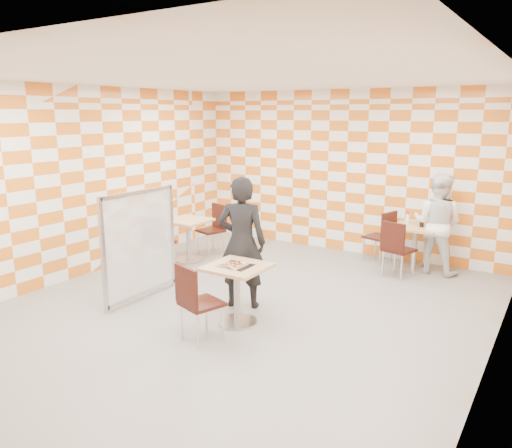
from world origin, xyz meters
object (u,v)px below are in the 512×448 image
Objects in this scene: main_table at (237,284)px; chair_second_side at (383,233)px; soda_bottle at (422,221)px; sport_bottle at (408,218)px; empty_table at (188,233)px; chair_main_front at (195,298)px; man_dark at (242,243)px; chair_second_front at (396,245)px; chair_empty_near at (157,239)px; chair_empty_far at (215,225)px; man_white at (437,223)px; second_table at (415,240)px; partition at (140,245)px.

main_table is 3.54m from chair_second_side.
sport_bottle is at bearing 153.88° from soda_bottle.
soda_bottle reaches higher than sport_bottle.
sport_bottle is (3.35, 1.74, 0.33)m from empty_table.
man_dark is (-0.18, 1.22, 0.34)m from chair_main_front.
chair_empty_near is at bearing -153.26° from chair_second_front.
chair_second_side is 4.62× the size of sport_bottle.
chair_second_side is at bearing 79.38° from chair_main_front.
chair_empty_far is (-2.06, 3.11, 0.00)m from chair_main_front.
soda_bottle is at bearing 23.95° from empty_table.
man_white is at bearing -145.25° from man_dark.
second_table is at bearing 69.53° from main_table.
man_white is (3.85, 1.66, 0.31)m from empty_table.
chair_main_front reaches higher than empty_table.
man_dark is at bearing 98.33° from chair_main_front.
partition is at bearing 53.11° from man_white.
chair_empty_far is at bearing 123.49° from chair_main_front.
soda_bottle is at bearing 68.12° from main_table.
chair_main_front is (-0.09, -0.71, 0.04)m from main_table.
sport_bottle is at bearing 72.81° from main_table.
second_table is at bearing 24.60° from empty_table.
man_dark is at bearing -45.20° from chair_empty_far.
main_table is 0.81× the size of chair_second_front.
chair_main_front and chair_empty_near have the same top height.
chair_empty_far reaches higher than second_table.
partition is 0.87× the size of man_dark.
chair_empty_far is (-3.41, -0.98, 0.04)m from second_table.
chair_empty_near is 0.60× the size of partition.
chair_empty_near reaches higher than second_table.
man_white is at bearing 67.95° from chair_main_front.
chair_main_front and chair_second_side have the same top height.
chair_second_side is (-0.44, 0.71, 0.00)m from chair_second_front.
partition is at bearing -179.31° from main_table.
soda_bottle reaches higher than chair_second_front.
chair_main_front is 1.69m from partition.
empty_table is 0.42× the size of man_dark.
soda_bottle is (3.51, 0.98, 0.31)m from chair_empty_far.
chair_second_front is at bearing 6.38° from chair_empty_far.
chair_second_front is (3.39, 1.00, 0.04)m from empty_table.
chair_main_front is 0.60× the size of partition.
chair_empty_near reaches higher than empty_table.
main_table is at bearing -112.21° from chair_second_front.
sport_bottle is 0.30m from soda_bottle.
man_dark reaches higher than partition.
partition is at bearing -56.77° from chair_empty_near.
chair_second_side is at bearing 30.00° from empty_table.
soda_bottle is at bearing 69.61° from chair_second_front.
main_table is 0.48× the size of partition.
chair_main_front is (-1.36, -4.09, 0.04)m from second_table.
chair_empty_far is 0.60× the size of partition.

